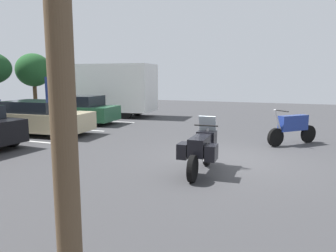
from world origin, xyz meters
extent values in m
cube|color=#38383A|center=(0.00, 0.00, -0.05)|extent=(44.00, 44.00, 0.10)
cylinder|color=black|center=(-0.72, 0.51, 0.31)|extent=(0.61, 0.14, 0.61)
cylinder|color=black|center=(-2.20, 0.47, 0.31)|extent=(0.61, 0.14, 0.61)
cube|color=black|center=(-1.46, 0.49, 0.70)|extent=(1.12, 0.41, 0.43)
cylinder|color=#B2B2B7|center=(-0.84, 0.51, 0.70)|extent=(0.49, 0.08, 1.08)
cylinder|color=black|center=(-0.92, 0.51, 1.09)|extent=(0.05, 0.62, 0.04)
cube|color=black|center=(-0.82, 0.51, 0.74)|extent=(0.45, 0.47, 0.39)
cube|color=#B2C1CC|center=(-0.77, 0.51, 1.13)|extent=(0.17, 0.44, 0.39)
cube|color=black|center=(-1.80, 0.81, 0.61)|extent=(0.45, 0.25, 0.36)
cube|color=black|center=(-1.79, 0.15, 0.61)|extent=(0.45, 0.25, 0.36)
cylinder|color=black|center=(2.37, -1.08, 0.31)|extent=(0.54, 0.52, 0.63)
cylinder|color=black|center=(3.49, -2.14, 0.31)|extent=(0.54, 0.52, 0.63)
cube|color=navy|center=(2.93, -1.61, 0.76)|extent=(1.04, 1.01, 0.53)
cylinder|color=#B2B2B7|center=(2.45, -1.16, 0.72)|extent=(0.41, 0.39, 1.10)
cylinder|color=black|center=(2.51, -1.22, 1.20)|extent=(0.45, 0.47, 0.04)
cube|color=silver|center=(0.07, 8.49, 0.00)|extent=(0.12, 4.91, 0.01)
cube|color=silver|center=(2.96, 8.49, 0.00)|extent=(0.12, 4.91, 0.01)
cube|color=silver|center=(5.84, 8.49, 0.00)|extent=(0.12, 4.91, 0.01)
cylinder|color=black|center=(-0.85, 7.24, 0.35)|extent=(0.27, 0.71, 0.70)
cube|color=#C1B289|center=(1.32, 8.26, 0.56)|extent=(2.18, 4.73, 0.73)
cube|color=black|center=(1.32, 8.17, 1.15)|extent=(1.86, 2.34, 0.46)
cylinder|color=black|center=(2.00, 9.88, 0.31)|extent=(0.26, 0.63, 0.62)
cylinder|color=black|center=(0.63, 6.65, 0.31)|extent=(0.26, 0.63, 0.62)
cylinder|color=black|center=(2.22, 6.76, 0.31)|extent=(0.26, 0.63, 0.62)
cube|color=#235638|center=(4.49, 8.72, 0.55)|extent=(2.10, 4.43, 0.71)
cube|color=black|center=(4.52, 8.36, 1.16)|extent=(1.78, 2.03, 0.51)
cylinder|color=black|center=(3.62, 10.13, 0.31)|extent=(0.26, 0.63, 0.62)
cylinder|color=black|center=(5.16, 10.24, 0.31)|extent=(0.26, 0.63, 0.62)
cylinder|color=black|center=(3.83, 7.20, 0.31)|extent=(0.26, 0.63, 0.62)
cylinder|color=black|center=(5.36, 7.31, 0.31)|extent=(0.26, 0.63, 0.62)
cube|color=navy|center=(7.62, 11.47, 1.36)|extent=(2.42, 1.96, 2.00)
cube|color=white|center=(7.87, 8.30, 1.72)|extent=(2.65, 4.74, 2.73)
cylinder|color=black|center=(6.66, 11.33, 0.45)|extent=(0.37, 0.92, 0.90)
cylinder|color=black|center=(8.59, 11.48, 0.45)|extent=(0.37, 0.92, 0.90)
cylinder|color=black|center=(6.99, 7.21, 0.45)|extent=(0.37, 0.92, 0.90)
cylinder|color=black|center=(8.91, 7.36, 0.45)|extent=(0.37, 0.92, 0.90)
cylinder|color=#4C3823|center=(13.20, 19.56, 0.77)|extent=(0.34, 0.34, 1.55)
ellipsoid|color=#1E4C23|center=(13.20, 19.56, 2.98)|extent=(3.01, 3.01, 2.85)
camera|label=1|loc=(-8.78, -1.48, 2.31)|focal=33.97mm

